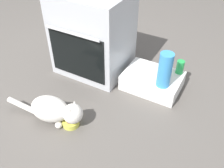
{
  "coord_description": "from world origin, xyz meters",
  "views": [
    {
      "loc": [
        1.12,
        -1.23,
        1.43
      ],
      "look_at": [
        0.43,
        0.02,
        0.25
      ],
      "focal_mm": 39.29,
      "sensor_mm": 36.0,
      "label": 1
    }
  ],
  "objects_px": {
    "water_bottle": "(165,70)",
    "oven": "(93,33)",
    "soda_can": "(180,67)",
    "pantry_cabinet": "(152,81)",
    "food_bowl": "(71,122)",
    "cat": "(54,110)"
  },
  "relations": [
    {
      "from": "water_bottle",
      "to": "oven",
      "type": "bearing_deg",
      "value": 172.22
    },
    {
      "from": "oven",
      "to": "water_bottle",
      "type": "relative_size",
      "value": 2.52
    },
    {
      "from": "water_bottle",
      "to": "soda_can",
      "type": "bearing_deg",
      "value": 73.73
    },
    {
      "from": "oven",
      "to": "pantry_cabinet",
      "type": "distance_m",
      "value": 0.68
    },
    {
      "from": "water_bottle",
      "to": "soda_can",
      "type": "relative_size",
      "value": 2.5
    },
    {
      "from": "water_bottle",
      "to": "food_bowl",
      "type": "bearing_deg",
      "value": -128.06
    },
    {
      "from": "water_bottle",
      "to": "soda_can",
      "type": "xyz_separation_m",
      "value": [
        0.07,
        0.23,
        -0.09
      ]
    },
    {
      "from": "pantry_cabinet",
      "to": "soda_can",
      "type": "xyz_separation_m",
      "value": [
        0.19,
        0.13,
        0.13
      ]
    },
    {
      "from": "cat",
      "to": "water_bottle",
      "type": "height_order",
      "value": "water_bottle"
    },
    {
      "from": "food_bowl",
      "to": "pantry_cabinet",
      "type": "bearing_deg",
      "value": 62.97
    },
    {
      "from": "soda_can",
      "to": "oven",
      "type": "bearing_deg",
      "value": -170.66
    },
    {
      "from": "food_bowl",
      "to": "soda_can",
      "type": "distance_m",
      "value": 1.03
    },
    {
      "from": "food_bowl",
      "to": "water_bottle",
      "type": "height_order",
      "value": "water_bottle"
    },
    {
      "from": "oven",
      "to": "soda_can",
      "type": "relative_size",
      "value": 6.31
    },
    {
      "from": "cat",
      "to": "pantry_cabinet",
      "type": "bearing_deg",
      "value": 46.64
    },
    {
      "from": "food_bowl",
      "to": "cat",
      "type": "bearing_deg",
      "value": -170.2
    },
    {
      "from": "cat",
      "to": "oven",
      "type": "bearing_deg",
      "value": 89.49
    },
    {
      "from": "food_bowl",
      "to": "water_bottle",
      "type": "distance_m",
      "value": 0.83
    },
    {
      "from": "pantry_cabinet",
      "to": "soda_can",
      "type": "distance_m",
      "value": 0.26
    },
    {
      "from": "water_bottle",
      "to": "soda_can",
      "type": "distance_m",
      "value": 0.26
    },
    {
      "from": "cat",
      "to": "soda_can",
      "type": "xyz_separation_m",
      "value": [
        0.68,
        0.87,
        0.09
      ]
    },
    {
      "from": "water_bottle",
      "to": "soda_can",
      "type": "height_order",
      "value": "water_bottle"
    }
  ]
}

